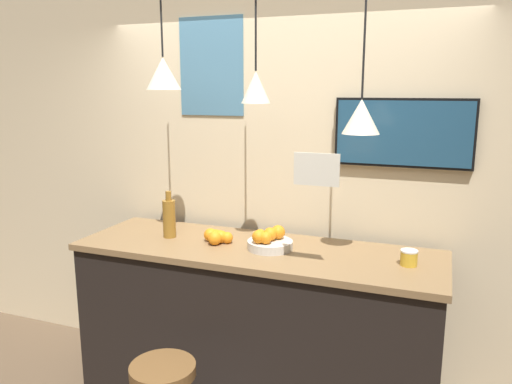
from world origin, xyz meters
The scene contains 12 objects.
back_wall centered at (0.00, 1.19, 1.45)m, with size 8.00×0.06×2.90m.
service_counter centered at (0.00, 0.72, 0.54)m, with size 2.26×0.72×1.08m.
fruit_bowl centered at (0.09, 0.72, 1.14)m, with size 0.28×0.28×0.14m.
orange_pile centered at (-0.26, 0.72, 1.12)m, with size 0.20×0.16×0.09m.
juice_bottle centered at (-0.61, 0.72, 1.21)m, with size 0.08×0.08×0.31m.
spread_jar centered at (0.91, 0.72, 1.13)m, with size 0.09×0.09×0.09m.
pendant_lamp_left centered at (-0.61, 0.72, 2.14)m, with size 0.22×0.22×0.76m.
pendant_lamp_middle centered at (0.00, 0.72, 2.06)m, with size 0.17×0.17×0.84m.
pendant_lamp_right centered at (0.61, 0.72, 1.90)m, with size 0.21×0.21×1.00m.
mounted_tv centered at (0.80, 1.14, 1.78)m, with size 0.83×0.04×0.42m.
hanging_menu_board centered at (0.44, 0.44, 1.64)m, with size 0.24×0.01×0.17m.
wall_poster centered at (-0.50, 1.16, 2.19)m, with size 0.48×0.01×0.66m.
Camera 1 is at (1.05, -2.03, 2.05)m, focal length 35.00 mm.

